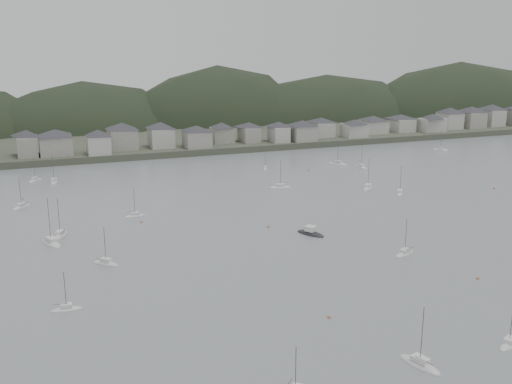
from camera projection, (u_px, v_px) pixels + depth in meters
name	position (u px, v px, depth m)	size (l,w,h in m)	color
ground	(393.00, 307.00, 116.78)	(900.00, 900.00, 0.00)	slate
far_shore_land	(133.00, 122.00, 383.05)	(900.00, 250.00, 3.00)	#383D2D
forested_ridge	(149.00, 147.00, 364.73)	(851.55, 103.94, 102.57)	black
waterfront_town	(272.00, 129.00, 298.18)	(451.48, 28.46, 12.92)	gray
sailboat_lead	(135.00, 216.00, 178.25)	(6.88, 2.96, 9.15)	beige
moored_fleet	(221.00, 220.00, 173.90)	(266.06, 171.99, 13.52)	beige
motor_launch_far	(311.00, 233.00, 161.56)	(6.77, 9.14, 4.06)	black
mooring_buoys	(264.00, 227.00, 167.25)	(163.94, 123.52, 0.70)	#B66A3C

